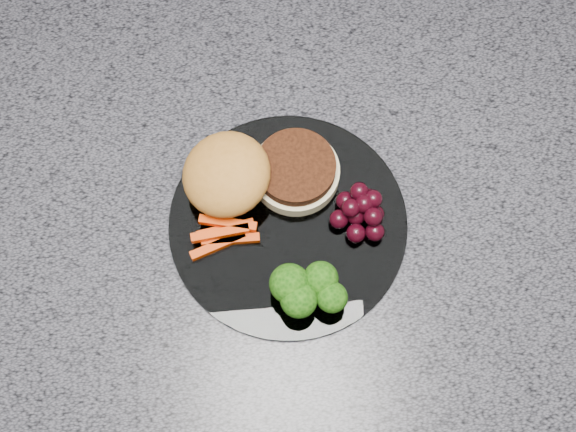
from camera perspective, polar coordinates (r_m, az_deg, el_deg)
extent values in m
plane|color=#AFA492|center=(1.76, -1.07, -8.81)|extent=(4.00, 4.00, 0.00)
cube|color=#532E1C|center=(1.34, -1.39, -5.18)|extent=(1.20, 0.60, 0.86)
cube|color=#494952|center=(0.91, -2.04, 2.15)|extent=(1.20, 0.60, 0.04)
cylinder|color=white|center=(0.87, 0.00, -0.52)|extent=(0.26, 0.26, 0.01)
cylinder|color=beige|center=(0.88, 0.55, 3.09)|extent=(0.12, 0.12, 0.02)
cylinder|color=#3D1B0B|center=(0.87, 0.56, 3.50)|extent=(0.11, 0.11, 0.01)
ellipsoid|color=#A96C2A|center=(0.86, -4.38, 2.78)|extent=(0.12, 0.12, 0.05)
cube|color=#CA3503|center=(0.87, -4.46, -0.97)|extent=(0.06, 0.02, 0.01)
cube|color=#CA3503|center=(0.86, -4.11, -1.68)|extent=(0.06, 0.01, 0.01)
cube|color=#CA3503|center=(0.86, -5.00, -2.09)|extent=(0.06, 0.03, 0.01)
cube|color=#CA3503|center=(0.86, -4.29, -0.51)|extent=(0.06, 0.02, 0.01)
cube|color=#CA3503|center=(0.86, -4.85, -1.23)|extent=(0.06, 0.02, 0.01)
cylinder|color=olive|center=(0.84, 0.12, -5.23)|extent=(0.01, 0.01, 0.02)
ellipsoid|color=#0F3707|center=(0.82, 0.12, -4.83)|extent=(0.04, 0.04, 0.04)
cylinder|color=olive|center=(0.84, 2.29, -4.84)|extent=(0.01, 0.01, 0.02)
ellipsoid|color=#0F3707|center=(0.82, 2.35, -4.46)|extent=(0.04, 0.04, 0.03)
cylinder|color=olive|center=(0.83, 0.75, -6.33)|extent=(0.01, 0.01, 0.02)
ellipsoid|color=#0F3707|center=(0.81, 0.77, -5.97)|extent=(0.04, 0.04, 0.03)
cylinder|color=olive|center=(0.84, 3.07, -6.12)|extent=(0.01, 0.01, 0.02)
ellipsoid|color=#0F3707|center=(0.82, 3.14, -5.79)|extent=(0.03, 0.03, 0.03)
sphere|color=black|center=(0.86, 4.85, 0.03)|extent=(0.02, 0.02, 0.02)
sphere|color=black|center=(0.87, 6.19, 0.13)|extent=(0.02, 0.02, 0.02)
sphere|color=black|center=(0.87, 5.73, 1.29)|extent=(0.02, 0.02, 0.02)
sphere|color=black|center=(0.87, 4.10, 1.09)|extent=(0.02, 0.02, 0.02)
sphere|color=black|center=(0.86, 3.64, -0.23)|extent=(0.02, 0.02, 0.02)
sphere|color=black|center=(0.86, 4.85, -1.22)|extent=(0.02, 0.02, 0.02)
sphere|color=black|center=(0.86, 6.20, -1.12)|extent=(0.02, 0.02, 0.02)
sphere|color=black|center=(0.85, 5.44, 0.88)|extent=(0.02, 0.02, 0.02)
sphere|color=black|center=(0.85, 4.51, 0.59)|extent=(0.02, 0.02, 0.02)
sphere|color=black|center=(0.85, 6.08, -0.04)|extent=(0.02, 0.02, 0.02)
sphere|color=black|center=(0.86, 5.09, 1.76)|extent=(0.02, 0.02, 0.02)
sphere|color=black|center=(0.86, 6.07, 1.22)|extent=(0.02, 0.02, 0.02)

